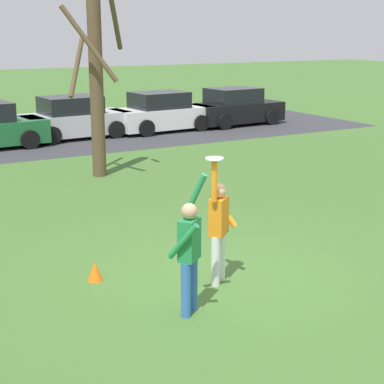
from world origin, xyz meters
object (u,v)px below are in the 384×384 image
Objects in this scene: parked_car_black at (235,108)px; parked_car_silver at (74,119)px; person_catcher at (219,225)px; frisbee_disc at (214,159)px; bare_tree_tall at (96,81)px; parked_car_white at (162,113)px; person_defender at (189,249)px; field_cone_orange at (95,271)px.

parked_car_silver is at bearing 175.40° from parked_car_black.
person_catcher is 17.58m from parked_car_black.
frisbee_disc is 0.05× the size of bare_tree_tall.
parked_car_black is at bearing -3.74° from parked_car_white.
parked_car_silver is 1.00× the size of parked_car_white.
person_defender reaches higher than field_cone_orange.
parked_car_white is 3.57m from parked_car_black.
parked_car_black is at bearing -4.60° from parked_car_silver.
field_cone_orange is at bearing -111.98° from bare_tree_tall.
parked_car_black is at bearing 16.34° from person_defender.
person_catcher is 1.22m from person_defender.
person_defender is 2.13m from field_cone_orange.
frisbee_disc is 0.06× the size of parked_car_silver.
parked_car_white is at bearing 26.23° from person_defender.
frisbee_disc reaches higher than person_defender.
parked_car_black is (10.11, 14.65, -1.37)m from frisbee_disc.
person_catcher is at bearing 0.00° from person_defender.
parked_car_silver is at bearing 76.70° from bare_tree_tall.
parked_car_silver is 13.15× the size of field_cone_orange.
frisbee_disc is at bearing -104.69° from parked_car_silver.
bare_tree_tall is (1.33, 8.28, 0.54)m from frisbee_disc.
field_cone_orange is at bearing 141.83° from frisbee_disc.
bare_tree_tall reaches higher than person_catcher.
parked_car_silver is (2.86, 14.76, -1.37)m from frisbee_disc.
parked_car_black is 17.79m from field_cone_orange.
frisbee_disc reaches higher than parked_car_white.
parked_car_black is at bearing 55.38° from frisbee_disc.
bare_tree_tall is at bearing -136.21° from person_catcher.
bare_tree_tall reaches higher than parked_car_black.
frisbee_disc is at bearing -117.77° from parked_car_white.
parked_car_black is (10.89, 15.26, -0.25)m from person_defender.
parked_car_silver is at bearing 72.06° from field_cone_orange.
person_catcher is 7.62× the size of frisbee_disc.
person_defender is 0.40× the size of bare_tree_tall.
person_defender is 9.29m from bare_tree_tall.
frisbee_disc is 0.06× the size of parked_car_black.
frisbee_disc is 8.41m from bare_tree_tall.
person_catcher is 6.50× the size of field_cone_orange.
frisbee_disc is 17.85m from parked_car_black.
parked_car_white is at bearing 50.71° from bare_tree_tall.
person_catcher is at bearing -98.07° from bare_tree_tall.
person_catcher is 1.02× the size of person_defender.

